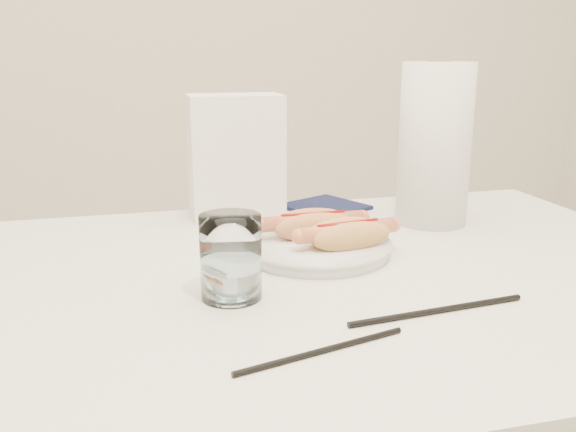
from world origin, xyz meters
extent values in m
cube|color=white|center=(0.00, 0.00, 0.73)|extent=(1.20, 0.80, 0.04)
cylinder|color=silver|center=(0.54, 0.34, 0.35)|extent=(0.04, 0.04, 0.71)
cylinder|color=white|center=(0.04, 0.07, 0.76)|extent=(0.27, 0.27, 0.02)
ellipsoid|color=tan|center=(0.04, 0.09, 0.79)|extent=(0.13, 0.04, 0.04)
ellipsoid|color=tan|center=(0.04, 0.12, 0.79)|extent=(0.13, 0.04, 0.04)
ellipsoid|color=tan|center=(0.04, 0.10, 0.78)|extent=(0.12, 0.05, 0.02)
cylinder|color=#D56A4B|center=(0.04, 0.10, 0.80)|extent=(0.16, 0.03, 0.02)
cylinder|color=#990A05|center=(0.04, 0.10, 0.81)|extent=(0.10, 0.01, 0.01)
ellipsoid|color=#DFA057|center=(0.08, 0.03, 0.79)|extent=(0.13, 0.05, 0.04)
ellipsoid|color=#DFA057|center=(0.07, 0.06, 0.79)|extent=(0.13, 0.05, 0.04)
ellipsoid|color=#DFA057|center=(0.07, 0.04, 0.78)|extent=(0.12, 0.06, 0.02)
cylinder|color=#E57A50|center=(0.07, 0.04, 0.80)|extent=(0.16, 0.05, 0.02)
cylinder|color=#990A05|center=(0.07, 0.04, 0.81)|extent=(0.10, 0.02, 0.01)
cylinder|color=silver|center=(-0.12, -0.06, 0.80)|extent=(0.08, 0.08, 0.11)
cylinder|color=black|center=(-0.05, -0.24, 0.75)|extent=(0.20, 0.06, 0.01)
cylinder|color=black|center=(0.11, -0.17, 0.75)|extent=(0.24, 0.03, 0.01)
cube|color=white|center=(-0.04, 0.33, 0.86)|extent=(0.17, 0.09, 0.23)
cube|color=#121738|center=(0.14, 0.34, 0.75)|extent=(0.18, 0.18, 0.01)
cylinder|color=white|center=(0.29, 0.20, 0.89)|extent=(0.14, 0.14, 0.28)
camera|label=1|loc=(-0.24, -0.80, 1.06)|focal=38.93mm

